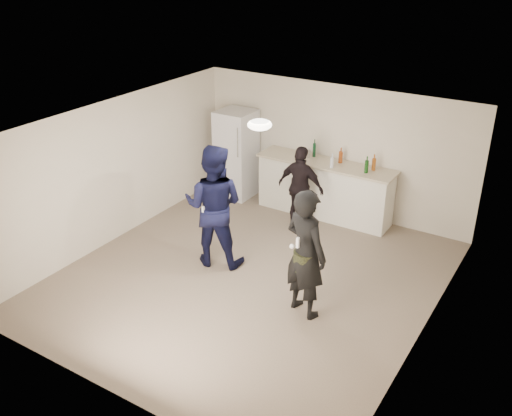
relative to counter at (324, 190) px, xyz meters
The scene contains 21 objects.
floor 2.72m from the counter, 90.07° to the right, with size 6.00×6.00×0.00m, color #6B5B4C.
ceiling 3.32m from the counter, 90.07° to the right, with size 6.00×6.00×0.00m, color silver.
wall_back 0.80m from the counter, 90.61° to the left, with size 6.00×6.00×0.00m, color beige.
wall_front 5.72m from the counter, 90.04° to the right, with size 6.00×6.00×0.00m, color beige.
wall_left 3.90m from the counter, 135.88° to the right, with size 6.00×6.00×0.00m, color beige.
wall_right 3.90m from the counter, 44.19° to the right, with size 6.00×6.00×0.00m, color beige.
counter is the anchor object (origin of this frame).
counter_top 0.55m from the counter, ahead, with size 2.68×0.64×0.04m, color #B9AF8F.
fridge 2.00m from the counter, behind, with size 0.70×0.70×1.80m, color silver.
fridge_handle 1.91m from the counter, 165.39° to the right, with size 0.02×0.02×0.60m, color #BBBCC0.
ceiling_dome 3.05m from the counter, 90.08° to the right, with size 0.36×0.36×0.16m, color white.
shaker 0.77m from the counter, behind, with size 0.08×0.08×0.17m, color silver.
man 2.69m from the counter, 106.68° to the right, with size 0.99×0.77×2.04m, color #0F123F.
woman 3.25m from the counter, 69.25° to the right, with size 0.70×0.46×1.92m, color black.
camo_shorts 3.23m from the counter, 69.25° to the right, with size 0.34×0.34×0.28m, color #2E3518.
spectator 0.72m from the counter, 105.27° to the right, with size 0.91×0.38×1.56m, color black.
remote_man 2.96m from the counter, 105.10° to the right, with size 0.04×0.04×0.15m, color white.
nunchuk_man 2.89m from the counter, 102.93° to the right, with size 0.07×0.07×0.07m, color white.
remote_woman 3.53m from the counter, 70.72° to the right, with size 0.04×0.04×0.15m, color white.
nunchuk_woman 3.45m from the counter, 72.15° to the right, with size 0.07×0.07×0.07m, color white.
bottle_cluster 0.79m from the counter, ahead, with size 1.29×0.40×0.27m.
Camera 1 is at (4.16, -6.49, 4.93)m, focal length 40.00 mm.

